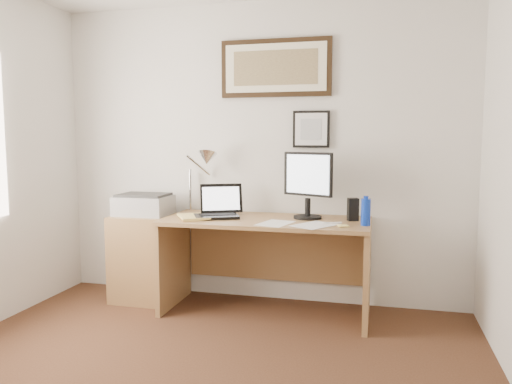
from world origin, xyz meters
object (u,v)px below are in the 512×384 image
(desk, at_px, (268,246))
(printer, at_px, (144,204))
(lcd_monitor, at_px, (308,182))
(laptop, at_px, (218,210))
(book, at_px, (180,218))
(water_bottle, at_px, (366,212))
(side_cabinet, at_px, (144,258))

(desk, bearing_deg, printer, 179.87)
(lcd_monitor, bearing_deg, laptop, -172.51)
(book, bearing_deg, printer, 149.82)
(water_bottle, relative_size, lcd_monitor, 0.38)
(water_bottle, xyz_separation_m, printer, (-1.84, 0.19, -0.03))
(lcd_monitor, bearing_deg, book, -164.57)
(lcd_monitor, distance_m, printer, 1.41)
(desk, xyz_separation_m, printer, (-1.08, 0.00, 0.30))
(side_cabinet, distance_m, book, 0.61)
(book, bearing_deg, desk, 20.89)
(desk, bearing_deg, water_bottle, -13.67)
(laptop, height_order, printer, laptop)
(laptop, bearing_deg, lcd_monitor, 7.49)
(book, relative_size, lcd_monitor, 0.57)
(book, relative_size, printer, 0.68)
(water_bottle, relative_size, laptop, 0.46)
(lcd_monitor, bearing_deg, printer, -179.39)
(side_cabinet, relative_size, laptop, 1.72)
(laptop, relative_size, lcd_monitor, 0.82)
(book, distance_m, laptop, 0.31)
(printer, bearing_deg, book, -30.18)
(side_cabinet, xyz_separation_m, laptop, (0.68, -0.04, 0.44))
(book, distance_m, desk, 0.74)
(book, relative_size, laptop, 0.70)
(printer, bearing_deg, water_bottle, -5.82)
(book, xyz_separation_m, lcd_monitor, (0.96, 0.27, 0.28))
(side_cabinet, height_order, desk, desk)
(desk, bearing_deg, laptop, -169.16)
(laptop, height_order, lcd_monitor, lcd_monitor)
(desk, xyz_separation_m, laptop, (-0.39, -0.08, 0.29))
(water_bottle, height_order, laptop, laptop)
(lcd_monitor, bearing_deg, desk, -176.83)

